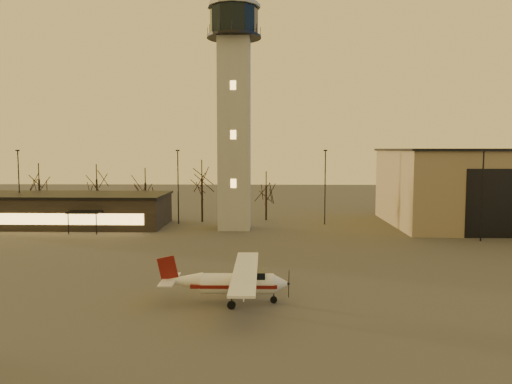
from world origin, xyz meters
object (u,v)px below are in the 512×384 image
terminal (71,210)px  cessna_front (239,287)px  hangar (504,187)px  control_tower (234,101)px

terminal → cessna_front: size_ratio=2.19×
hangar → control_tower: bearing=-173.7°
control_tower → cessna_front: control_tower is taller
control_tower → hangar: size_ratio=1.07×
hangar → cessna_front: hangar is taller
control_tower → cessna_front: (2.46, -31.04, -15.23)m
hangar → cessna_front: size_ratio=2.64×
cessna_front → terminal: bearing=126.0°
control_tower → hangar: bearing=6.3°
control_tower → hangar: 37.90m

